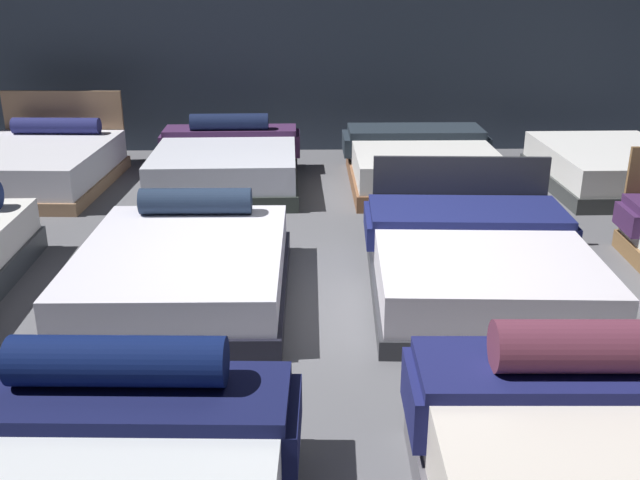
{
  "coord_description": "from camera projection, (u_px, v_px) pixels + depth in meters",
  "views": [
    {
      "loc": [
        -0.19,
        -4.95,
        2.32
      ],
      "look_at": [
        -0.1,
        -0.09,
        0.49
      ],
      "focal_mm": 39.92,
      "sensor_mm": 36.0,
      "label": 1
    }
  ],
  "objects": [
    {
      "name": "bed_10",
      "position": [
        422.0,
        164.0,
        8.21
      ],
      "size": [
        1.76,
        2.01,
        0.55
      ],
      "rotation": [
        0.0,
        0.0,
        0.0
      ],
      "color": "brown",
      "rests_on": "ground_plane"
    },
    {
      "name": "bed_11",
      "position": [
        610.0,
        169.0,
        8.11
      ],
      "size": [
        1.51,
        1.99,
        0.46
      ],
      "rotation": [
        0.0,
        0.0,
        0.01
      ],
      "color": "#313434",
      "rests_on": "ground_plane"
    },
    {
      "name": "bed_5",
      "position": [
        184.0,
        269.0,
        5.39
      ],
      "size": [
        1.57,
        2.02,
        0.64
      ],
      "rotation": [
        0.0,
        0.0,
        -0.01
      ],
      "color": "black",
      "rests_on": "ground_plane"
    },
    {
      "name": "ground_plane",
      "position": [
        333.0,
        297.0,
        5.45
      ],
      "size": [
        18.0,
        18.0,
        0.02
      ],
      "primitive_type": "cube",
      "color": "#5B5B60"
    },
    {
      "name": "showroom_back_wall",
      "position": [
        320.0,
        19.0,
        9.36
      ],
      "size": [
        18.0,
        0.06,
        3.5
      ],
      "primitive_type": "cube",
      "color": "#333D4C",
      "rests_on": "ground_plane"
    },
    {
      "name": "bed_9",
      "position": [
        227.0,
        165.0,
        8.17
      ],
      "size": [
        1.71,
        2.03,
        0.73
      ],
      "rotation": [
        0.0,
        0.0,
        0.02
      ],
      "color": "#29302B",
      "rests_on": "ground_plane"
    },
    {
      "name": "bed_6",
      "position": [
        477.0,
        263.0,
        5.46
      ],
      "size": [
        1.74,
        2.15,
        0.83
      ],
      "rotation": [
        0.0,
        0.0,
        -0.04
      ],
      "color": "#2E2F33",
      "rests_on": "ground_plane"
    },
    {
      "name": "bed_8",
      "position": [
        38.0,
        166.0,
        8.13
      ],
      "size": [
        1.67,
        2.12,
        0.95
      ],
      "rotation": [
        0.0,
        0.0,
        -0.04
      ],
      "color": "#987353",
      "rests_on": "ground_plane"
    }
  ]
}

